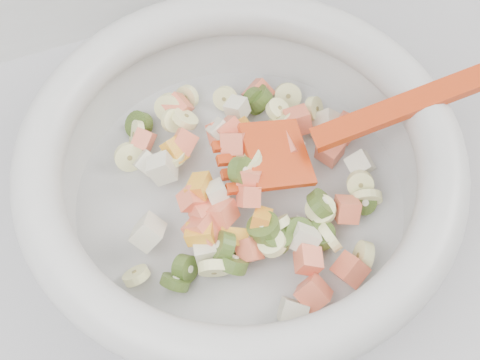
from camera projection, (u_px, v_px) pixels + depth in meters
name	position (u px, v px, depth m)	size (l,w,h in m)	color
mixing_bowl	(241.00, 174.00, 0.62)	(0.46, 0.37, 0.13)	#B6B6B4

